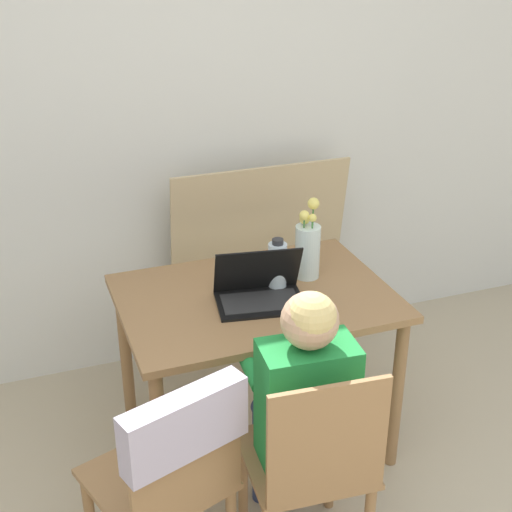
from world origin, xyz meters
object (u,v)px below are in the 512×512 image
(chair_occupied, at_px, (311,466))
(laptop, at_px, (259,289))
(chair_spare, at_px, (174,461))
(water_bottle, at_px, (277,265))
(person_seated, at_px, (302,392))
(flower_vase, at_px, (308,247))

(chair_occupied, height_order, laptop, laptop)
(chair_occupied, distance_m, chair_spare, 0.46)
(chair_occupied, bearing_deg, water_bottle, -97.96)
(person_seated, relative_size, laptop, 2.87)
(chair_occupied, relative_size, water_bottle, 4.01)
(chair_occupied, xyz_separation_m, water_bottle, (0.16, 0.70, 0.38))
(chair_spare, bearing_deg, laptop, -147.87)
(chair_spare, bearing_deg, flower_vase, -154.31)
(chair_occupied, bearing_deg, laptop, -90.21)
(chair_occupied, distance_m, person_seated, 0.24)
(chair_spare, height_order, laptop, laptop)
(water_bottle, bearing_deg, person_seated, -104.02)
(chair_occupied, bearing_deg, person_seated, -90.00)
(water_bottle, bearing_deg, chair_occupied, -102.52)
(person_seated, height_order, flower_vase, flower_vase)
(chair_occupied, distance_m, water_bottle, 0.81)
(laptop, relative_size, water_bottle, 1.73)
(chair_occupied, xyz_separation_m, laptop, (0.05, 0.63, 0.33))
(laptop, height_order, water_bottle, laptop)
(chair_spare, xyz_separation_m, person_seated, (0.45, 0.09, 0.08))
(laptop, bearing_deg, flower_vase, 35.73)
(person_seated, xyz_separation_m, flower_vase, (0.30, 0.64, 0.19))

